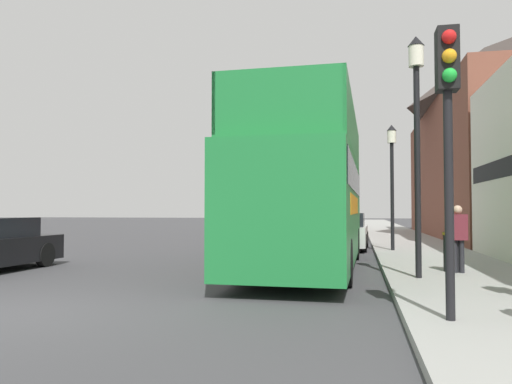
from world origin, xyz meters
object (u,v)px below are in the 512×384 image
tour_bus (308,200)px  parked_car_ahead_of_bus (346,232)px  traffic_signal (448,105)px  lamp_post_second (392,163)px  litter_bin (453,251)px  pedestrian_third (458,232)px  lamp_post_nearest (417,112)px

tour_bus → parked_car_ahead_of_bus: size_ratio=2.46×
tour_bus → traffic_signal: size_ratio=2.51×
parked_car_ahead_of_bus → lamp_post_second: bearing=-42.2°
traffic_signal → parked_car_ahead_of_bus: bearing=97.0°
traffic_signal → litter_bin: (1.02, 5.55, -2.36)m
lamp_post_second → pedestrian_third: bearing=-80.9°
lamp_post_nearest → traffic_signal: bearing=-91.1°
parked_car_ahead_of_bus → pedestrian_third: 8.65m
traffic_signal → lamp_post_second: size_ratio=0.85×
traffic_signal → lamp_post_second: lamp_post_second is taller
pedestrian_third → lamp_post_nearest: (-1.01, -1.09, 2.64)m
tour_bus → litter_bin: 3.86m
traffic_signal → litter_bin: size_ratio=4.17×
parked_car_ahead_of_bus → tour_bus: bearing=-94.4°
traffic_signal → lamp_post_nearest: size_ratio=0.74×
parked_car_ahead_of_bus → lamp_post_second: (1.72, -1.70, 2.62)m
tour_bus → parked_car_ahead_of_bus: (0.83, 6.99, -1.19)m
lamp_post_second → lamp_post_nearest: bearing=-89.8°
tour_bus → pedestrian_third: tour_bus is taller
tour_bus → lamp_post_nearest: lamp_post_nearest is taller
tour_bus → traffic_signal: tour_bus is taller
lamp_post_second → litter_bin: (0.96, -6.28, -2.67)m
traffic_signal → tour_bus: bearing=110.9°
tour_bus → lamp_post_nearest: bearing=-40.0°
lamp_post_nearest → litter_bin: size_ratio=5.62×
pedestrian_third → traffic_signal: 5.77m
tour_bus → litter_bin: tour_bus is taller
pedestrian_third → lamp_post_second: lamp_post_second is taller
tour_bus → traffic_signal: bearing=-67.6°
lamp_post_nearest → parked_car_ahead_of_bus: bearing=100.7°
tour_bus → pedestrian_third: (3.59, -1.21, -0.80)m
lamp_post_second → litter_bin: bearing=-81.3°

